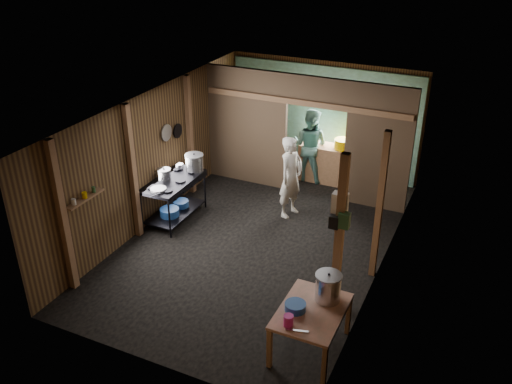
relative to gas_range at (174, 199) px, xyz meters
The scene contains 43 objects.
floor 1.93m from the gas_range, ahead, with size 4.50×7.00×0.00m, color black.
ceiling 2.87m from the gas_range, ahead, with size 4.50×7.00×0.00m, color #42403E.
wall_back 4.05m from the gas_range, 61.66° to the left, with size 4.50×0.00×2.60m, color brown.
wall_front 4.08m from the gas_range, 61.86° to the right, with size 4.50×0.00×2.60m, color brown.
wall_left 0.95m from the gas_range, behind, with size 0.00×7.00×2.60m, color brown.
wall_right 4.22m from the gas_range, ahead, with size 0.00×7.00×2.60m, color brown.
partition_left 2.42m from the gas_range, 75.75° to the left, with size 1.85×0.10×2.60m, color #453525.
partition_right 4.18m from the gas_range, 32.32° to the left, with size 1.35×0.10×2.60m, color #453525.
partition_header 3.58m from the gas_range, 45.74° to the left, with size 1.30×0.10×0.60m, color #453525.
turquoise_panel 3.99m from the gas_range, 61.24° to the left, with size 4.40×0.06×2.50m, color #78C8C5.
back_counter 3.66m from the gas_range, 53.40° to the left, with size 1.20×0.50×0.85m, color #916345.
wall_clock 4.26m from the gas_range, 57.82° to the left, with size 0.20×0.20×0.03m, color beige.
post_left_a 2.77m from the gas_range, 96.55° to the right, with size 0.10×0.12×2.60m, color #916345.
post_left_b 1.23m from the gas_range, 110.22° to the right, with size 0.10×0.12×2.60m, color #916345.
post_left_c 1.50m from the gas_range, 104.20° to the left, with size 0.10×0.12×2.60m, color #916345.
post_right 4.16m from the gas_range, ahead, with size 0.10×0.12×2.60m, color #916345.
post_free 4.05m from the gas_range, 19.41° to the right, with size 0.12×0.12×2.60m, color #916345.
cross_beam 3.27m from the gas_range, 48.64° to the left, with size 4.40×0.12×0.12m, color #916345.
pan_lid_big 1.32m from the gas_range, 130.57° to the left, with size 0.34×0.34×0.03m, color #939398.
pan_lid_small 1.41m from the gas_range, 112.79° to the left, with size 0.30×0.30×0.03m, color black.
wall_shelf 2.34m from the gas_range, 97.28° to the right, with size 0.14×0.80×0.03m, color #916345.
jar_white 2.60m from the gas_range, 96.51° to the right, with size 0.07×0.07×0.10m, color beige.
jar_yellow 2.37m from the gas_range, 97.28° to the right, with size 0.08×0.08×0.10m, color #D2A000.
jar_green 2.18m from the gas_range, 98.11° to the right, with size 0.06×0.06×0.10m, color #234926.
bag_white 4.11m from the gas_range, 18.55° to the right, with size 0.22×0.15×0.32m, color beige.
bag_green 4.21m from the gas_range, 19.89° to the right, with size 0.16×0.12×0.24m, color #234926.
bag_black 4.07m from the gas_range, 20.86° to the right, with size 0.14×0.10×0.20m, color black.
gas_range is the anchor object (origin of this frame).
prep_table 4.40m from the gas_range, 32.54° to the right, with size 0.86×1.18×0.69m, color tan, non-canonical shape.
stove_pot_large 0.83m from the gas_range, 72.81° to the left, with size 0.37×0.37×0.37m, color #BCBCBF, non-canonical shape.
stove_pot_med 0.55m from the gas_range, 168.09° to the right, with size 0.27×0.27×0.23m, color #BCBCBF, non-canonical shape.
stove_saucepan 0.73m from the gas_range, 108.09° to the left, with size 0.15×0.15×0.10m, color #BCBCBF.
frying_pan 0.68m from the gas_range, 90.00° to the right, with size 0.30×0.52×0.07m, color #939398, non-canonical shape.
blue_tub_front 0.27m from the gas_range, 90.00° to the right, with size 0.38×0.38×0.16m, color #1E4792.
blue_tub_back 0.29m from the gas_range, 90.00° to the left, with size 0.32×0.32×0.13m, color #1E4792.
stock_pot 4.37m from the gas_range, 28.33° to the right, with size 0.37×0.37×0.44m, color #BCBCBF, non-canonical shape.
wash_basin 4.29m from the gas_range, 35.05° to the right, with size 0.29×0.29×0.11m, color #1E4792.
pink_bucket 4.52m from the gas_range, 38.25° to the right, with size 0.13×0.13×0.16m, color #C92086.
knife 4.65m from the gas_range, 37.70° to the right, with size 0.30×0.04×0.01m, color #BCBCBF.
yellow_tub 3.91m from the gas_range, 49.23° to the left, with size 0.39×0.39×0.22m, color #D2A000.
red_cup 3.47m from the gas_range, 58.75° to the left, with size 0.12×0.12×0.14m, color #A72105.
cook 2.35m from the gas_range, 29.17° to the left, with size 0.61×0.40×1.67m, color silver.
worker_back 3.40m from the gas_range, 57.82° to the left, with size 0.82×0.64×1.68m, color slate.
Camera 1 is at (3.62, -8.03, 5.53)m, focal length 38.60 mm.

